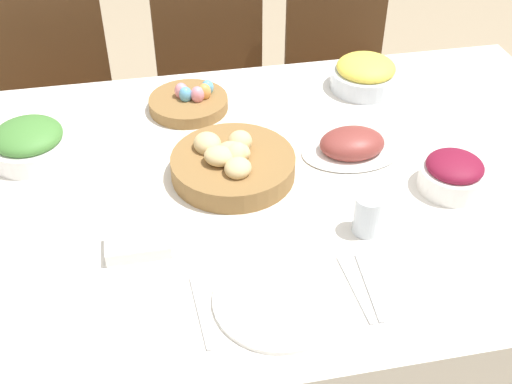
% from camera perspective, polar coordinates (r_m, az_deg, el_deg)
% --- Properties ---
extents(ground_plane, '(12.00, 12.00, 0.00)m').
position_cam_1_polar(ground_plane, '(2.14, 0.13, -15.30)').
color(ground_plane, tan).
extents(dining_table, '(1.89, 1.17, 0.76)m').
position_cam_1_polar(dining_table, '(1.84, 0.15, -8.40)').
color(dining_table, white).
rests_on(dining_table, ground).
extents(chair_far_left, '(0.47, 0.47, 0.95)m').
position_cam_1_polar(chair_far_left, '(2.49, -17.16, 7.74)').
color(chair_far_left, brown).
rests_on(chair_far_left, ground).
extents(chair_far_right, '(0.46, 0.46, 0.95)m').
position_cam_1_polar(chair_far_right, '(2.59, 7.97, 10.43)').
color(chair_far_right, brown).
rests_on(chair_far_right, ground).
extents(chair_far_center, '(0.45, 0.45, 0.95)m').
position_cam_1_polar(chair_far_center, '(2.48, -3.42, 9.44)').
color(chair_far_center, brown).
rests_on(chair_far_center, ground).
extents(bread_basket, '(0.31, 0.31, 0.11)m').
position_cam_1_polar(bread_basket, '(1.58, -2.13, 2.62)').
color(bread_basket, olive).
rests_on(bread_basket, dining_table).
extents(egg_basket, '(0.23, 0.23, 0.08)m').
position_cam_1_polar(egg_basket, '(1.86, -5.93, 7.99)').
color(egg_basket, olive).
rests_on(egg_basket, dining_table).
extents(ham_platter, '(0.26, 0.18, 0.07)m').
position_cam_1_polar(ham_platter, '(1.69, 8.52, 4.14)').
color(ham_platter, white).
rests_on(ham_platter, dining_table).
extents(beet_salad_bowl, '(0.16, 0.16, 0.09)m').
position_cam_1_polar(beet_salad_bowl, '(1.61, 17.12, 1.58)').
color(beet_salad_bowl, white).
rests_on(beet_salad_bowl, dining_table).
extents(pineapple_bowl, '(0.21, 0.21, 0.10)m').
position_cam_1_polar(pineapple_bowl, '(1.98, 9.68, 10.30)').
color(pineapple_bowl, silver).
rests_on(pineapple_bowl, dining_table).
extents(green_salad_bowl, '(0.21, 0.21, 0.10)m').
position_cam_1_polar(green_salad_bowl, '(1.74, -19.52, 4.19)').
color(green_salad_bowl, white).
rests_on(green_salad_bowl, dining_table).
extents(dinner_plate, '(0.27, 0.27, 0.01)m').
position_cam_1_polar(dinner_plate, '(1.30, 2.05, -9.52)').
color(dinner_plate, white).
rests_on(dinner_plate, dining_table).
extents(fork, '(0.02, 0.19, 0.00)m').
position_cam_1_polar(fork, '(1.28, -4.98, -10.59)').
color(fork, silver).
rests_on(fork, dining_table).
extents(knife, '(0.02, 0.19, 0.00)m').
position_cam_1_polar(knife, '(1.33, 8.77, -8.51)').
color(knife, silver).
rests_on(knife, dining_table).
extents(spoon, '(0.02, 0.19, 0.00)m').
position_cam_1_polar(spoon, '(1.34, 10.00, -8.30)').
color(spoon, silver).
rests_on(spoon, dining_table).
extents(drinking_cup, '(0.06, 0.06, 0.10)m').
position_cam_1_polar(drinking_cup, '(1.44, 9.92, -1.98)').
color(drinking_cup, silver).
rests_on(drinking_cup, dining_table).
extents(butter_dish, '(0.14, 0.09, 0.03)m').
position_cam_1_polar(butter_dish, '(1.41, -10.45, -4.60)').
color(butter_dish, white).
rests_on(butter_dish, dining_table).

